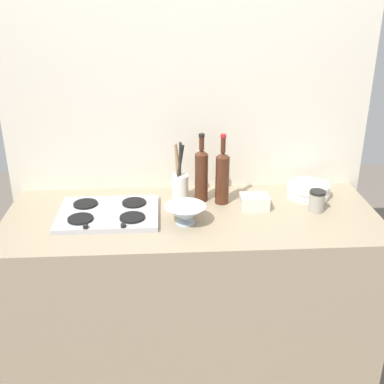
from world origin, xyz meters
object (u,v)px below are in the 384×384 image
at_px(plate_stack, 308,190).
at_px(utensil_crock, 180,184).
at_px(wine_bottle_mid_left, 222,177).
at_px(condiment_jar_front, 317,201).
at_px(mixing_bowl, 185,214).
at_px(butter_dish, 254,202).
at_px(stovetop_hob, 108,213).
at_px(wine_bottle_leftmost, 201,174).

relative_size(plate_stack, utensil_crock, 0.70).
relative_size(wine_bottle_mid_left, condiment_jar_front, 3.39).
xyz_separation_m(mixing_bowl, butter_dish, (0.35, 0.14, -0.01)).
xyz_separation_m(utensil_crock, condiment_jar_front, (0.66, -0.17, -0.03)).
distance_m(stovetop_hob, wine_bottle_mid_left, 0.59).
relative_size(stovetop_hob, butter_dish, 3.41).
bearing_deg(mixing_bowl, utensil_crock, 92.95).
bearing_deg(wine_bottle_mid_left, stovetop_hob, -167.94).
relative_size(mixing_bowl, condiment_jar_front, 1.82).
xyz_separation_m(butter_dish, condiment_jar_front, (0.30, -0.05, 0.02)).
height_order(stovetop_hob, wine_bottle_leftmost, wine_bottle_leftmost).
height_order(butter_dish, condiment_jar_front, condiment_jar_front).
bearing_deg(butter_dish, condiment_jar_front, -9.63).
bearing_deg(plate_stack, utensil_crock, 179.99).
height_order(mixing_bowl, utensil_crock, utensil_crock).
xyz_separation_m(stovetop_hob, mixing_bowl, (0.36, -0.10, 0.03)).
height_order(utensil_crock, condiment_jar_front, utensil_crock).
bearing_deg(wine_bottle_leftmost, utensil_crock, 174.53).
bearing_deg(mixing_bowl, wine_bottle_mid_left, 47.90).
relative_size(wine_bottle_leftmost, wine_bottle_mid_left, 0.98).
xyz_separation_m(plate_stack, condiment_jar_front, (-0.01, -0.17, 0.02)).
xyz_separation_m(mixing_bowl, condiment_jar_front, (0.64, 0.09, 0.01)).
relative_size(butter_dish, utensil_crock, 0.44).
bearing_deg(butter_dish, wine_bottle_mid_left, 154.21).
bearing_deg(utensil_crock, mixing_bowl, -87.05).
distance_m(wine_bottle_mid_left, butter_dish, 0.20).
bearing_deg(wine_bottle_mid_left, plate_stack, 5.81).
relative_size(stovetop_hob, wine_bottle_mid_left, 1.32).
bearing_deg(wine_bottle_leftmost, mixing_bowl, -110.39).
bearing_deg(plate_stack, butter_dish, -158.47).
bearing_deg(wine_bottle_leftmost, condiment_jar_front, -16.26).
height_order(stovetop_hob, condiment_jar_front, condiment_jar_front).
xyz_separation_m(plate_stack, butter_dish, (-0.31, -0.12, -0.00)).
bearing_deg(butter_dish, stovetop_hob, -176.34).
height_order(stovetop_hob, plate_stack, plate_stack).
relative_size(wine_bottle_leftmost, utensil_crock, 1.12).
bearing_deg(condiment_jar_front, butter_dish, 170.37).
bearing_deg(plate_stack, condiment_jar_front, -93.09).
height_order(stovetop_hob, utensil_crock, utensil_crock).
height_order(wine_bottle_mid_left, butter_dish, wine_bottle_mid_left).
distance_m(mixing_bowl, utensil_crock, 0.27).
distance_m(plate_stack, wine_bottle_leftmost, 0.57).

